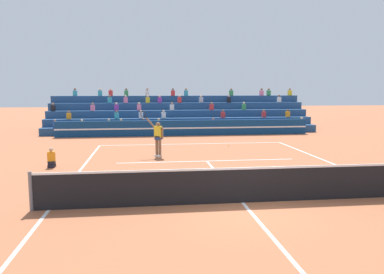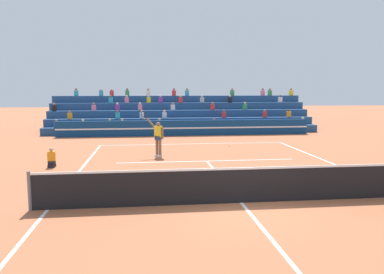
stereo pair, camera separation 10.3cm
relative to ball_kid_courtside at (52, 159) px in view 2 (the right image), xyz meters
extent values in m
plane|color=#AD603D|center=(6.81, -5.90, -0.33)|extent=(120.00, 120.00, 0.00)
cube|color=white|center=(6.81, 6.00, -0.33)|extent=(11.00, 0.10, 0.01)
cube|color=white|center=(1.31, -5.90, -0.33)|extent=(0.10, 23.80, 0.01)
cube|color=white|center=(6.81, 0.53, -0.33)|extent=(8.25, 0.10, 0.01)
cube|color=white|center=(6.81, -5.90, -0.33)|extent=(0.10, 12.85, 0.01)
cylinder|color=slate|center=(0.86, -5.90, 0.22)|extent=(0.10, 0.10, 1.10)
cube|color=black|center=(6.81, -5.90, 0.17)|extent=(11.90, 0.02, 1.00)
cube|color=white|center=(6.81, -5.90, 0.70)|extent=(11.90, 0.04, 0.06)
cube|color=navy|center=(6.81, 10.13, 0.22)|extent=(18.00, 0.24, 1.10)
cube|color=white|center=(6.81, 10.00, 0.22)|extent=(18.00, 0.02, 0.10)
cube|color=navy|center=(6.81, 11.41, -0.06)|extent=(20.52, 0.95, 0.55)
cube|color=yellow|center=(2.26, 11.24, 0.44)|extent=(0.32, 0.22, 0.44)
sphere|color=tan|center=(2.26, 11.24, 0.76)|extent=(0.18, 0.18, 0.18)
cube|color=#2D4CA5|center=(3.86, 11.24, 0.44)|extent=(0.32, 0.22, 0.44)
sphere|color=brown|center=(3.86, 11.24, 0.76)|extent=(0.18, 0.18, 0.18)
cube|color=#338C4C|center=(1.38, 11.24, 0.44)|extent=(0.32, 0.22, 0.44)
sphere|color=tan|center=(1.38, 11.24, 0.76)|extent=(0.18, 0.18, 0.18)
cube|color=#2D4CA5|center=(-2.36, 11.24, 0.44)|extent=(0.32, 0.22, 0.44)
sphere|color=#9E7051|center=(-2.36, 11.24, 0.76)|extent=(0.18, 0.18, 0.18)
cube|color=purple|center=(9.07, 11.24, 0.44)|extent=(0.32, 0.22, 0.44)
sphere|color=#9E7051|center=(9.07, 11.24, 0.76)|extent=(0.18, 0.18, 0.18)
cube|color=yellow|center=(16.00, 11.24, 0.44)|extent=(0.32, 0.22, 0.44)
sphere|color=beige|center=(16.00, 11.24, 0.76)|extent=(0.18, 0.18, 0.18)
cube|color=yellow|center=(-0.52, 11.24, 0.44)|extent=(0.32, 0.22, 0.44)
sphere|color=beige|center=(-0.52, 11.24, 0.76)|extent=(0.18, 0.18, 0.18)
cube|color=orange|center=(4.98, 11.24, 0.44)|extent=(0.32, 0.22, 0.44)
sphere|color=tan|center=(4.98, 11.24, 0.76)|extent=(0.18, 0.18, 0.18)
cube|color=navy|center=(6.81, 12.36, 0.22)|extent=(20.52, 0.95, 1.10)
cube|color=orange|center=(15.25, 12.19, 0.99)|extent=(0.32, 0.22, 0.44)
sphere|color=brown|center=(15.25, 12.19, 1.31)|extent=(0.18, 0.18, 0.18)
cube|color=silver|center=(3.68, 12.19, 0.99)|extent=(0.32, 0.22, 0.44)
sphere|color=tan|center=(3.68, 12.19, 1.31)|extent=(0.18, 0.18, 0.18)
cube|color=orange|center=(-1.60, 12.19, 0.99)|extent=(0.32, 0.22, 0.44)
sphere|color=brown|center=(-1.60, 12.19, 1.31)|extent=(0.18, 0.18, 0.18)
cube|color=red|center=(13.28, 12.19, 0.99)|extent=(0.32, 0.22, 0.44)
sphere|color=#9E7051|center=(13.28, 12.19, 1.31)|extent=(0.18, 0.18, 0.18)
cube|color=red|center=(10.00, 12.19, 0.99)|extent=(0.32, 0.22, 0.44)
sphere|color=brown|center=(10.00, 12.19, 1.31)|extent=(0.18, 0.18, 0.18)
cube|color=silver|center=(5.40, 12.19, 0.99)|extent=(0.32, 0.22, 0.44)
sphere|color=beige|center=(5.40, 12.19, 1.31)|extent=(0.18, 0.18, 0.18)
cube|color=teal|center=(1.88, 12.19, 0.99)|extent=(0.32, 0.22, 0.44)
sphere|color=brown|center=(1.88, 12.19, 1.31)|extent=(0.18, 0.18, 0.18)
cube|color=navy|center=(6.81, 13.31, 0.49)|extent=(20.52, 0.95, 1.65)
cube|color=silver|center=(6.10, 13.14, 1.54)|extent=(0.32, 0.22, 0.44)
sphere|color=#9E7051|center=(6.10, 13.14, 1.86)|extent=(0.18, 0.18, 0.18)
cube|color=pink|center=(0.02, 13.14, 1.54)|extent=(0.32, 0.22, 0.44)
sphere|color=#9E7051|center=(0.02, 13.14, 1.86)|extent=(0.18, 0.18, 0.18)
cube|color=purple|center=(1.80, 13.14, 1.54)|extent=(0.32, 0.22, 0.44)
sphere|color=beige|center=(1.80, 13.14, 1.86)|extent=(0.18, 0.18, 0.18)
cube|color=pink|center=(3.54, 13.14, 1.54)|extent=(0.32, 0.22, 0.44)
sphere|color=beige|center=(3.54, 13.14, 1.86)|extent=(0.18, 0.18, 0.18)
cube|color=black|center=(-2.91, 13.14, 1.54)|extent=(0.32, 0.22, 0.44)
sphere|color=#9E7051|center=(-2.91, 13.14, 1.86)|extent=(0.18, 0.18, 0.18)
cube|color=#338C4C|center=(11.92, 13.14, 1.54)|extent=(0.32, 0.22, 0.44)
sphere|color=beige|center=(11.92, 13.14, 1.86)|extent=(0.18, 0.18, 0.18)
cube|color=red|center=(9.27, 13.14, 1.54)|extent=(0.32, 0.22, 0.44)
sphere|color=#9E7051|center=(9.27, 13.14, 1.86)|extent=(0.18, 0.18, 0.18)
cube|color=navy|center=(6.81, 14.26, 0.77)|extent=(20.52, 0.95, 2.20)
cube|color=black|center=(10.89, 14.09, 2.09)|extent=(0.32, 0.22, 0.44)
sphere|color=beige|center=(10.89, 14.09, 2.41)|extent=(0.18, 0.18, 0.18)
cube|color=red|center=(6.80, 14.09, 2.09)|extent=(0.32, 0.22, 0.44)
sphere|color=beige|center=(6.80, 14.09, 2.41)|extent=(0.18, 0.18, 0.18)
cube|color=yellow|center=(4.22, 14.09, 2.09)|extent=(0.32, 0.22, 0.44)
sphere|color=beige|center=(4.22, 14.09, 2.41)|extent=(0.18, 0.18, 0.18)
cube|color=purple|center=(5.18, 14.09, 2.09)|extent=(0.32, 0.22, 0.44)
sphere|color=beige|center=(5.18, 14.09, 2.41)|extent=(0.18, 0.18, 0.18)
cube|color=pink|center=(2.48, 14.09, 2.09)|extent=(0.32, 0.22, 0.44)
sphere|color=beige|center=(2.48, 14.09, 2.41)|extent=(0.18, 0.18, 0.18)
cube|color=#B2B2B7|center=(8.56, 14.09, 2.09)|extent=(0.32, 0.22, 0.44)
sphere|color=beige|center=(8.56, 14.09, 2.41)|extent=(0.18, 0.18, 0.18)
cube|color=teal|center=(1.22, 14.09, 2.09)|extent=(0.32, 0.22, 0.44)
sphere|color=brown|center=(1.22, 14.09, 2.41)|extent=(0.18, 0.18, 0.18)
cube|color=silver|center=(15.20, 14.09, 2.09)|extent=(0.32, 0.22, 0.44)
sphere|color=brown|center=(15.20, 14.09, 2.41)|extent=(0.18, 0.18, 0.18)
cube|color=navy|center=(6.81, 15.21, 1.04)|extent=(20.52, 0.95, 2.75)
cube|color=#338C4C|center=(11.30, 15.04, 2.64)|extent=(0.32, 0.22, 0.44)
sphere|color=brown|center=(11.30, 15.04, 2.96)|extent=(0.18, 0.18, 0.18)
cube|color=teal|center=(0.38, 15.04, 2.64)|extent=(0.32, 0.22, 0.44)
sphere|color=beige|center=(0.38, 15.04, 2.96)|extent=(0.18, 0.18, 0.18)
cube|color=teal|center=(-1.60, 15.04, 2.64)|extent=(0.32, 0.22, 0.44)
sphere|color=brown|center=(-1.60, 15.04, 2.96)|extent=(0.18, 0.18, 0.18)
cube|color=red|center=(1.23, 15.04, 2.64)|extent=(0.32, 0.22, 0.44)
sphere|color=beige|center=(1.23, 15.04, 2.96)|extent=(0.18, 0.18, 0.18)
cube|color=silver|center=(4.20, 15.04, 2.64)|extent=(0.32, 0.22, 0.44)
sphere|color=#9E7051|center=(4.20, 15.04, 2.96)|extent=(0.18, 0.18, 0.18)
cube|color=pink|center=(13.97, 15.04, 2.64)|extent=(0.32, 0.22, 0.44)
sphere|color=brown|center=(13.97, 15.04, 2.96)|extent=(0.18, 0.18, 0.18)
cube|color=#338C4C|center=(14.60, 15.04, 2.64)|extent=(0.32, 0.22, 0.44)
sphere|color=brown|center=(14.60, 15.04, 2.96)|extent=(0.18, 0.18, 0.18)
cube|color=yellow|center=(16.50, 15.04, 2.64)|extent=(0.32, 0.22, 0.44)
sphere|color=brown|center=(16.50, 15.04, 2.96)|extent=(0.18, 0.18, 0.18)
cube|color=teal|center=(7.43, 15.04, 2.64)|extent=(0.32, 0.22, 0.44)
sphere|color=brown|center=(7.43, 15.04, 2.96)|extent=(0.18, 0.18, 0.18)
cube|color=#338C4C|center=(2.49, 15.04, 2.64)|extent=(0.32, 0.22, 0.44)
sphere|color=brown|center=(2.49, 15.04, 2.96)|extent=(0.18, 0.18, 0.18)
cube|color=red|center=(6.33, 15.04, 2.64)|extent=(0.32, 0.22, 0.44)
sphere|color=brown|center=(6.33, 15.04, 2.96)|extent=(0.18, 0.18, 0.18)
cube|color=black|center=(0.00, 0.00, -0.27)|extent=(0.28, 0.36, 0.12)
cube|color=black|center=(0.00, 0.00, -0.15)|extent=(0.28, 0.24, 0.18)
cube|color=orange|center=(0.00, 0.00, 0.14)|extent=(0.30, 0.18, 0.40)
sphere|color=tan|center=(0.00, 0.00, 0.43)|extent=(0.17, 0.17, 0.17)
cylinder|color=brown|center=(4.69, 1.91, 0.12)|extent=(0.14, 0.14, 0.90)
cylinder|color=brown|center=(4.55, 2.09, 0.12)|extent=(0.14, 0.14, 0.90)
cube|color=navy|center=(4.62, 1.98, 0.61)|extent=(0.38, 0.34, 0.20)
cube|color=yellow|center=(4.62, 1.98, 0.91)|extent=(0.41, 0.36, 0.56)
sphere|color=brown|center=(4.62, 1.98, 1.27)|extent=(0.22, 0.22, 0.22)
cube|color=white|center=(4.67, 1.87, -0.29)|extent=(0.24, 0.28, 0.09)
cube|color=white|center=(4.53, 2.06, -0.29)|extent=(0.24, 0.28, 0.09)
cylinder|color=brown|center=(4.82, 1.85, 0.85)|extent=(0.09, 0.09, 0.56)
cylinder|color=brown|center=(4.25, 2.21, 1.34)|extent=(0.46, 0.33, 0.49)
cylinder|color=black|center=(4.01, 2.36, 1.62)|extent=(0.17, 0.12, 0.18)
torus|color=black|center=(3.90, 2.42, 1.75)|extent=(0.38, 0.25, 0.44)
sphere|color=#C6DB33|center=(8.81, 4.81, -0.30)|extent=(0.07, 0.07, 0.07)
camera|label=1|loc=(4.00, -16.31, 3.01)|focal=35.00mm
camera|label=2|loc=(4.10, -16.32, 3.01)|focal=35.00mm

